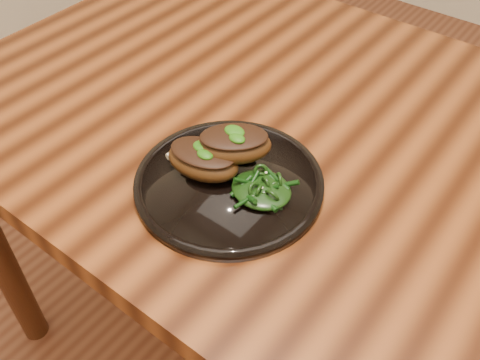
{
  "coord_description": "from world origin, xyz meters",
  "views": [
    {
      "loc": [
        0.13,
        -0.59,
        1.28
      ],
      "look_at": [
        -0.18,
        -0.19,
        0.78
      ],
      "focal_mm": 40.0,
      "sensor_mm": 36.0,
      "label": 1
    }
  ],
  "objects_px": {
    "greens_heap": "(261,187)",
    "desk": "(404,213)",
    "plate": "(229,183)",
    "lamb_chop_front": "(203,159)"
  },
  "relations": [
    {
      "from": "lamb_chop_front",
      "to": "greens_heap",
      "type": "xyz_separation_m",
      "value": [
        0.09,
        0.01,
        -0.01
      ]
    },
    {
      "from": "greens_heap",
      "to": "desk",
      "type": "bearing_deg",
      "value": 50.85
    },
    {
      "from": "plate",
      "to": "greens_heap",
      "type": "xyz_separation_m",
      "value": [
        0.05,
        0.0,
        0.02
      ]
    },
    {
      "from": "desk",
      "to": "plate",
      "type": "distance_m",
      "value": 0.29
    },
    {
      "from": "lamb_chop_front",
      "to": "greens_heap",
      "type": "height_order",
      "value": "lamb_chop_front"
    },
    {
      "from": "plate",
      "to": "desk",
      "type": "bearing_deg",
      "value": 42.97
    },
    {
      "from": "desk",
      "to": "plate",
      "type": "relative_size",
      "value": 6.09
    },
    {
      "from": "desk",
      "to": "plate",
      "type": "height_order",
      "value": "plate"
    },
    {
      "from": "desk",
      "to": "lamb_chop_front",
      "type": "distance_m",
      "value": 0.33
    },
    {
      "from": "plate",
      "to": "lamb_chop_front",
      "type": "distance_m",
      "value": 0.05
    }
  ]
}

